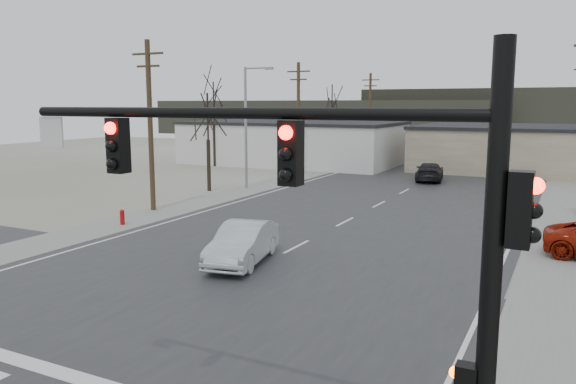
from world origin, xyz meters
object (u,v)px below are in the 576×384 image
fire_hydrant (122,217)px  car_far_a (430,172)px  sedan_crossing (243,243)px  car_far_b (391,155)px  traffic_signal_mast (357,219)px

fire_hydrant → car_far_a: car_far_a is taller
sedan_crossing → fire_hydrant: bearing=149.0°
fire_hydrant → car_far_b: bearing=86.1°
car_far_a → car_far_b: size_ratio=1.40×
fire_hydrant → car_far_a: bearing=66.8°
sedan_crossing → car_far_a: 27.79m
fire_hydrant → traffic_signal_mast: bearing=-38.1°
car_far_b → car_far_a: bearing=-76.9°
traffic_signal_mast → car_far_b: size_ratio=2.43×
fire_hydrant → car_far_a: (10.52, 24.54, 0.34)m
car_far_a → car_far_b: car_far_a is taller
traffic_signal_mast → sedan_crossing: 14.52m
traffic_signal_mast → car_far_b: traffic_signal_mast is taller
traffic_signal_mast → sedan_crossing: (-8.71, 10.97, -3.83)m
traffic_signal_mast → sedan_crossing: size_ratio=1.85×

